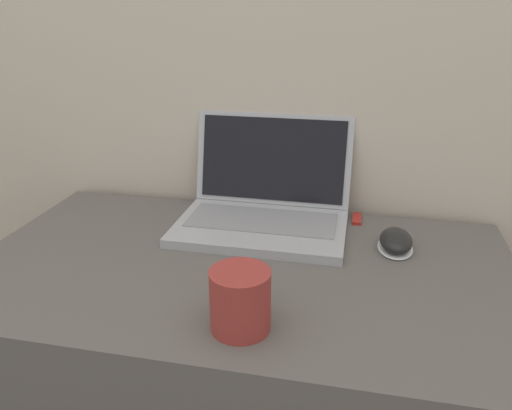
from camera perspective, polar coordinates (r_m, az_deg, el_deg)
The scene contains 4 objects.
laptop at distance 1.13m, azimuth 1.02°, elevation 0.23°, with size 0.37×0.30×0.23m.
drink_cup at distance 0.77m, azimuth -1.82°, elevation -10.71°, with size 0.09×0.09×0.10m.
computer_mouse at distance 1.06m, azimuth 15.69°, elevation -4.03°, with size 0.07×0.11×0.04m.
usb_stick at distance 1.18m, azimuth 11.45°, elevation -1.55°, with size 0.02×0.06×0.01m.
Camera 1 is at (0.21, -0.53, 1.21)m, focal length 35.00 mm.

